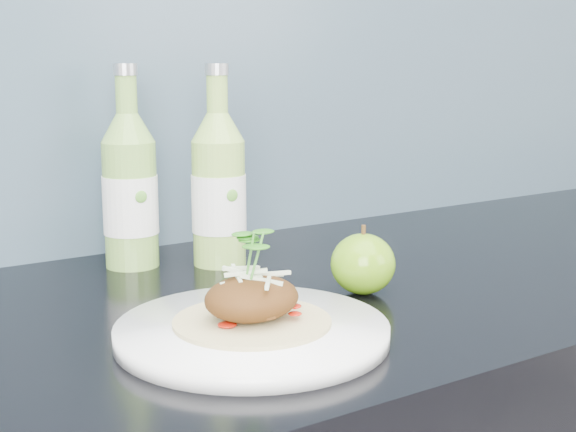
# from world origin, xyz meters

# --- Properties ---
(dinner_plate) EXTENTS (0.33, 0.33, 0.02)m
(dinner_plate) POSITION_xyz_m (-0.08, 1.58, 0.91)
(dinner_plate) COLOR white
(dinner_plate) RESTS_ON kitchen_counter
(pork_taco) EXTENTS (0.15, 0.15, 0.10)m
(pork_taco) POSITION_xyz_m (-0.08, 1.58, 0.94)
(pork_taco) COLOR tan
(pork_taco) RESTS_ON dinner_plate
(green_apple) EXTENTS (0.10, 0.10, 0.08)m
(green_apple) POSITION_xyz_m (0.10, 1.64, 0.93)
(green_apple) COLOR #5E9710
(green_apple) RESTS_ON kitchen_counter
(cider_bottle_left) EXTENTS (0.07, 0.07, 0.25)m
(cider_bottle_left) POSITION_xyz_m (-0.07, 1.90, 1.00)
(cider_bottle_left) COLOR #7AAD48
(cider_bottle_left) RESTS_ON kitchen_counter
(cider_bottle_right) EXTENTS (0.08, 0.08, 0.25)m
(cider_bottle_right) POSITION_xyz_m (0.03, 1.84, 1.00)
(cider_bottle_right) COLOR #90BF4F
(cider_bottle_right) RESTS_ON kitchen_counter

